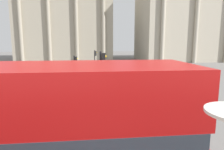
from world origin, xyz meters
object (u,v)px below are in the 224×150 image
(plaza_building_right, at_px, (195,18))
(traffic_light_near, at_px, (102,75))
(pedestrian_white, at_px, (179,91))
(pedestrian_black, at_px, (120,66))
(car_black, at_px, (121,70))
(plaza_building_left, at_px, (66,13))
(car_navy, at_px, (37,71))
(traffic_light_mid, at_px, (75,67))
(traffic_light_far, at_px, (95,59))
(pedestrian_red, at_px, (86,65))
(pedestrian_yellow, at_px, (1,85))

(plaza_building_right, height_order, traffic_light_near, plaza_building_right)
(pedestrian_white, distance_m, pedestrian_black, 15.99)
(plaza_building_right, bearing_deg, pedestrian_black, -137.32)
(pedestrian_white, bearing_deg, car_black, 69.04)
(plaza_building_left, xyz_separation_m, car_navy, (-1.00, -27.02, -11.56))
(pedestrian_black, bearing_deg, traffic_light_near, -71.70)
(car_black, relative_size, pedestrian_black, 2.34)
(traffic_light_mid, xyz_separation_m, traffic_light_far, (2.19, 8.55, 0.12))
(traffic_light_far, relative_size, car_black, 0.84)
(car_black, bearing_deg, traffic_light_far, -179.37)
(pedestrian_red, bearing_deg, traffic_light_far, 161.20)
(car_black, bearing_deg, plaza_building_left, 122.49)
(pedestrian_black, bearing_deg, pedestrian_white, -51.72)
(plaza_building_right, relative_size, pedestrian_white, 18.33)
(traffic_light_mid, bearing_deg, plaza_building_left, 97.92)
(car_navy, bearing_deg, pedestrian_red, -7.33)
(traffic_light_near, distance_m, pedestrian_black, 18.71)
(car_navy, xyz_separation_m, pedestrian_red, (6.68, 5.35, 0.21))
(plaza_building_right, relative_size, traffic_light_far, 8.25)
(car_navy, relative_size, pedestrian_yellow, 2.45)
(pedestrian_white, bearing_deg, traffic_light_far, 82.15)
(traffic_light_far, relative_size, pedestrian_black, 1.97)
(pedestrian_yellow, bearing_deg, traffic_light_far, -23.53)
(plaza_building_right, bearing_deg, pedestrian_white, -118.99)
(plaza_building_left, height_order, pedestrian_black, plaza_building_left)
(traffic_light_near, distance_m, traffic_light_mid, 8.66)
(traffic_light_far, bearing_deg, traffic_light_mid, -104.35)
(plaza_building_left, distance_m, car_black, 31.61)
(plaza_building_right, xyz_separation_m, pedestrian_white, (-20.31, -36.65, -9.99))
(traffic_light_mid, distance_m, pedestrian_white, 10.32)
(car_black, distance_m, pedestrian_black, 2.06)
(traffic_light_mid, distance_m, pedestrian_black, 11.67)
(plaza_building_right, height_order, pedestrian_white, plaza_building_right)
(pedestrian_black, height_order, pedestrian_red, pedestrian_black)
(car_navy, height_order, pedestrian_yellow, pedestrian_yellow)
(plaza_building_left, bearing_deg, car_black, -68.40)
(pedestrian_white, bearing_deg, pedestrian_red, 80.32)
(traffic_light_far, height_order, pedestrian_white, traffic_light_far)
(traffic_light_far, bearing_deg, car_black, -10.27)
(plaza_building_left, relative_size, traffic_light_mid, 7.34)
(plaza_building_right, xyz_separation_m, pedestrian_red, (-27.87, -17.16, -9.99))
(traffic_light_far, height_order, pedestrian_black, traffic_light_far)
(plaza_building_right, height_order, pedestrian_red, plaza_building_right)
(car_black, xyz_separation_m, pedestrian_red, (-5.15, 5.69, 0.21))
(plaza_building_right, height_order, traffic_light_mid, plaza_building_right)
(plaza_building_right, bearing_deg, traffic_light_near, -124.04)
(plaza_building_right, xyz_separation_m, car_black, (-22.72, -22.85, -10.19))
(plaza_building_right, relative_size, pedestrian_red, 18.37)
(plaza_building_left, xyz_separation_m, pedestrian_white, (13.24, -41.15, -11.35))
(traffic_light_mid, relative_size, car_navy, 0.80)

